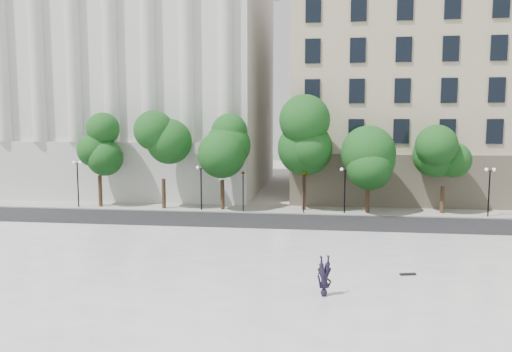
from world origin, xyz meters
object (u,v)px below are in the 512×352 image
(traffic_light_west, at_px, (243,172))
(skateboard, at_px, (408,274))
(traffic_light_east, at_px, (304,171))
(person_lying, at_px, (324,290))

(traffic_light_west, bearing_deg, skateboard, -58.40)
(traffic_light_east, bearing_deg, person_lying, -85.77)
(person_lying, relative_size, skateboard, 2.22)
(traffic_light_west, xyz_separation_m, skateboard, (11.02, -17.92, -3.12))
(person_lying, bearing_deg, traffic_light_east, 78.58)
(traffic_light_east, distance_m, skateboard, 19.09)
(traffic_light_east, relative_size, person_lying, 2.38)
(traffic_light_west, height_order, skateboard, traffic_light_west)
(traffic_light_west, bearing_deg, traffic_light_east, -0.00)
(traffic_light_west, relative_size, person_lying, 2.31)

